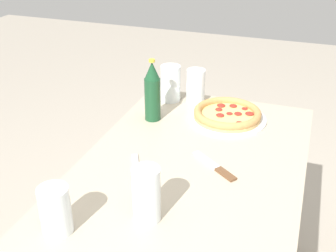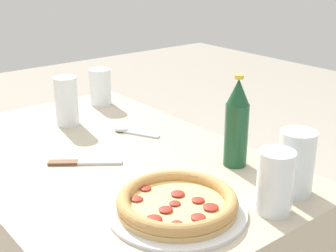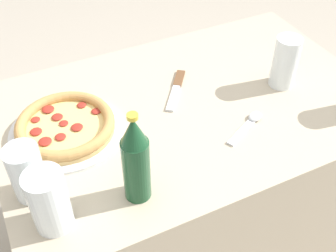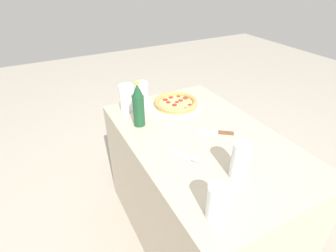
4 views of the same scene
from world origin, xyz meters
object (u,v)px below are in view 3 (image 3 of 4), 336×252
glass_water (49,203)px  spoon (250,122)px  knife (176,88)px  glass_red_wine (284,65)px  pizza_veggie (66,126)px  glass_lemonade (28,174)px  beer_bottle (136,160)px

glass_water → spoon: bearing=8.4°
knife → spoon: (0.11, -0.22, 0.00)m
glass_red_wine → knife: glass_red_wine is taller
glass_red_wine → spoon: glass_red_wine is taller
glass_red_wine → glass_water: (-0.74, -0.19, 0.00)m
glass_red_wine → spoon: (-0.18, -0.11, -0.06)m
pizza_veggie → glass_water: bearing=-110.5°
glass_red_wine → glass_lemonade: bearing=-173.2°
pizza_veggie → glass_lemonade: 0.21m
pizza_veggie → glass_red_wine: (0.64, -0.07, 0.05)m
pizza_veggie → glass_water: 0.29m
beer_bottle → spoon: beer_bottle is taller
spoon → glass_lemonade: bearing=178.0°
glass_lemonade → knife: (0.47, 0.20, -0.06)m
glass_red_wine → spoon: bearing=-149.0°
pizza_veggie → spoon: 0.49m
glass_lemonade → knife: size_ratio=0.82×
glass_lemonade → beer_bottle: beer_bottle is taller
pizza_veggie → beer_bottle: (0.09, -0.27, 0.09)m
glass_red_wine → knife: 0.32m
knife → spoon: size_ratio=1.13×
beer_bottle → spoon: size_ratio=1.62×
glass_red_wine → beer_bottle: 0.59m
glass_lemonade → spoon: size_ratio=0.93×
glass_red_wine → knife: (-0.30, 0.11, -0.07)m
glass_red_wine → beer_bottle: size_ratio=0.65×
glass_lemonade → glass_red_wine: bearing=6.8°
glass_red_wine → glass_lemonade: 0.77m
glass_red_wine → glass_water: size_ratio=1.03×
pizza_veggie → glass_red_wine: size_ratio=1.93×
glass_red_wine → beer_bottle: bearing=-160.1°
glass_red_wine → glass_lemonade: size_ratio=1.12×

